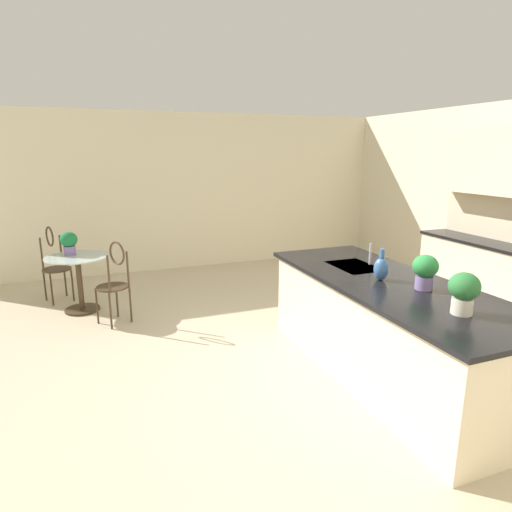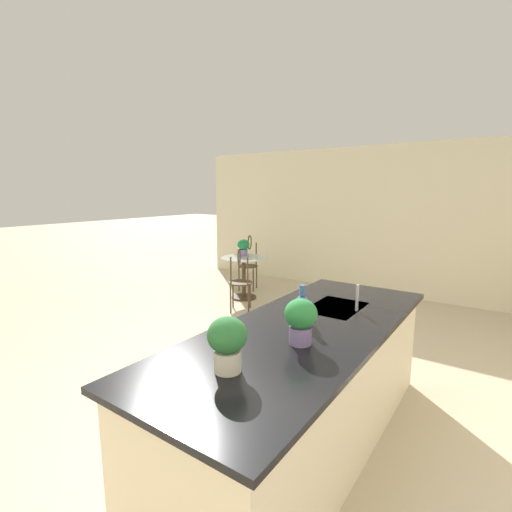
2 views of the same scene
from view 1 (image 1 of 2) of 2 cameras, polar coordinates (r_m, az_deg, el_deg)
ground_plane at (r=4.23m, az=4.14°, el=-15.41°), size 40.00×40.00×0.00m
wall_left_window at (r=7.79m, az=-9.15°, el=8.34°), size 0.12×7.80×2.70m
kitchen_island at (r=4.21m, az=16.72°, el=-9.11°), size 2.80×1.06×0.92m
back_counter_run at (r=6.27m, az=30.14°, el=-2.60°), size 2.44×0.64×1.52m
bistro_table at (r=6.07m, az=-22.29°, el=-2.71°), size 0.80×0.80×0.74m
chair_near_window at (r=6.62m, az=-25.06°, el=-0.55°), size 0.52×0.49×1.04m
chair_by_island at (r=5.41m, az=-18.19°, el=-2.89°), size 0.52×0.52×1.04m
sink_faucet at (r=4.56m, az=14.84°, el=0.26°), size 0.02×0.02×0.22m
potted_plant_on_table at (r=6.07m, az=-23.48°, el=1.72°), size 0.21×0.21×0.30m
potted_plant_counter_near at (r=3.86m, az=21.43°, el=-1.70°), size 0.21×0.21×0.30m
potted_plant_counter_far at (r=3.39m, az=25.75°, el=-4.13°), size 0.22×0.22×0.31m
vase_on_counter at (r=4.03m, az=16.18°, el=-1.57°), size 0.13×0.13×0.29m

